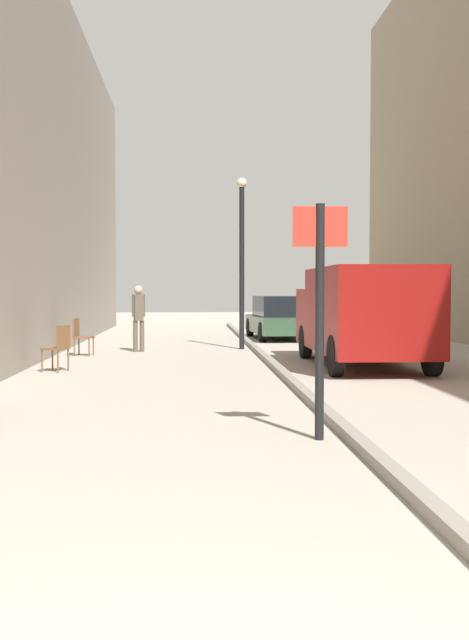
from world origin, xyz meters
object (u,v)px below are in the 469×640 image
Objects in this scene: delivery_van at (362,313)px; street_sign_post at (320,300)px; lamp_post at (242,251)px; cafe_chair_by_doorway at (59,345)px; cafe_chair_near_window at (80,334)px; parked_car at (280,318)px; pedestrian_main_foreground at (139,314)px.

street_sign_post is (-2.29, -7.69, 0.39)m from delivery_van.
lamp_post reaches higher than cafe_chair_by_doorway.
cafe_chair_near_window is 3.60m from cafe_chair_by_doorway.
parked_car reaches higher than cafe_chair_near_window.
cafe_chair_near_window is (-4.19, -1.84, -2.18)m from lamp_post.
cafe_chair_by_doorway is at bearing -123.91° from parked_car.
cafe_chair_near_window and cafe_chair_by_doorway have the same top height.
delivery_van reaches higher than cafe_chair_near_window.
pedestrian_main_foreground is 12.07m from street_sign_post.
parked_car is at bearing 33.10° from pedestrian_main_foreground.
delivery_van is 1.27× the size of parked_car.
street_sign_post is 0.55× the size of lamp_post.
pedestrian_main_foreground is 1.84m from cafe_chair_near_window.
street_sign_post is at bearing -106.29° from delivery_van.
pedestrian_main_foreground is at bearing -135.29° from parked_car.
parked_car is at bearing 69.29° from lamp_post.
pedestrian_main_foreground is 6.50m from delivery_van.
cafe_chair_by_doorway is (-5.68, -9.62, -0.17)m from parked_car.
delivery_van is at bearing 74.51° from cafe_chair_near_window.
pedestrian_main_foreground is 0.68× the size of street_sign_post.
cafe_chair_near_window is (-4.18, 10.60, -1.00)m from street_sign_post.
pedestrian_main_foreground reaches higher than cafe_chair_near_window.
street_sign_post is at bearing -98.84° from parked_car.
cafe_chair_by_doorway is (-1.28, -4.72, -0.48)m from pedestrian_main_foreground.
parked_car is 8.35m from cafe_chair_near_window.
cafe_chair_by_doorway is (-4.09, -5.43, -2.18)m from lamp_post.
street_sign_post is at bearing -126.77° from cafe_chair_by_doorway.
delivery_van is 5.79× the size of cafe_chair_by_doorway.
lamp_post reaches higher than cafe_chair_near_window.
parked_car is 4.57× the size of cafe_chair_by_doorway.
pedestrian_main_foreground is 1.88× the size of cafe_chair_by_doorway.
street_sign_post is (2.81, -11.73, 0.52)m from pedestrian_main_foreground.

